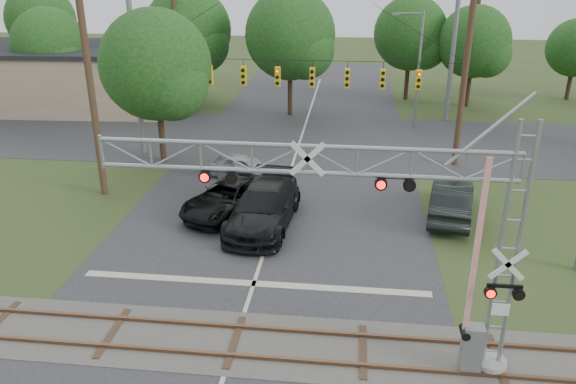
# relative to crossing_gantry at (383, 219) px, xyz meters

# --- Properties ---
(road_main) EXTENTS (14.00, 90.00, 0.02)m
(road_main) POSITION_rel_crossing_gantry_xyz_m (-4.29, 8.36, -4.68)
(road_main) COLOR #2B2B2E
(road_main) RESTS_ON ground
(road_cross) EXTENTS (90.00, 12.00, 0.02)m
(road_cross) POSITION_rel_crossing_gantry_xyz_m (-4.29, 22.36, -4.68)
(road_cross) COLOR #2B2B2E
(road_cross) RESTS_ON ground
(railroad_track) EXTENTS (90.00, 3.20, 0.17)m
(railroad_track) POSITION_rel_crossing_gantry_xyz_m (-4.29, 0.36, -4.66)
(railroad_track) COLOR #453F3B
(railroad_track) RESTS_ON ground
(crossing_gantry) EXTENTS (11.66, 0.96, 7.54)m
(crossing_gantry) POSITION_rel_crossing_gantry_xyz_m (0.00, 0.00, 0.00)
(crossing_gantry) COLOR gray
(crossing_gantry) RESTS_ON ground
(traffic_signal_span) EXTENTS (19.34, 0.36, 11.50)m
(traffic_signal_span) POSITION_rel_crossing_gantry_xyz_m (-3.44, 18.36, 0.88)
(traffic_signal_span) COLOR slate
(traffic_signal_span) RESTS_ON ground
(pickup_black) EXTENTS (4.46, 6.04, 1.52)m
(pickup_black) POSITION_rel_crossing_gantry_xyz_m (-6.55, 10.09, -3.93)
(pickup_black) COLOR black
(pickup_black) RESTS_ON ground
(car_dark) EXTENTS (3.09, 6.56, 1.85)m
(car_dark) POSITION_rel_crossing_gantry_xyz_m (-4.69, 8.90, -3.77)
(car_dark) COLOR black
(car_dark) RESTS_ON ground
(sedan_silver) EXTENTS (4.24, 2.48, 1.35)m
(sedan_silver) POSITION_rel_crossing_gantry_xyz_m (-6.62, 14.67, -4.01)
(sedan_silver) COLOR #9B9DA2
(sedan_silver) RESTS_ON ground
(suv_dark) EXTENTS (2.77, 5.47, 1.72)m
(suv_dark) POSITION_rel_crossing_gantry_xyz_m (3.83, 10.81, -3.83)
(suv_dark) COLOR black
(suv_dark) RESTS_ON ground
(commercial_building) EXTENTS (21.14, 11.60, 4.82)m
(commercial_building) POSITION_rel_crossing_gantry_xyz_m (-25.67, 29.85, -2.27)
(commercial_building) COLOR gray
(commercial_building) RESTS_ON ground
(streetlight) EXTENTS (2.16, 0.22, 8.08)m
(streetlight) POSITION_rel_crossing_gantry_xyz_m (3.37, 26.06, -0.17)
(streetlight) COLOR slate
(streetlight) RESTS_ON ground
(utility_poles) EXTENTS (25.12, 29.78, 12.90)m
(utility_poles) POSITION_rel_crossing_gantry_xyz_m (-0.90, 22.21, 1.36)
(utility_poles) COLOR #3B2E1B
(utility_poles) RESTS_ON ground
(treeline) EXTENTS (54.32, 28.66, 9.49)m
(treeline) POSITION_rel_crossing_gantry_xyz_m (-6.00, 29.68, 1.04)
(treeline) COLOR #352318
(treeline) RESTS_ON ground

